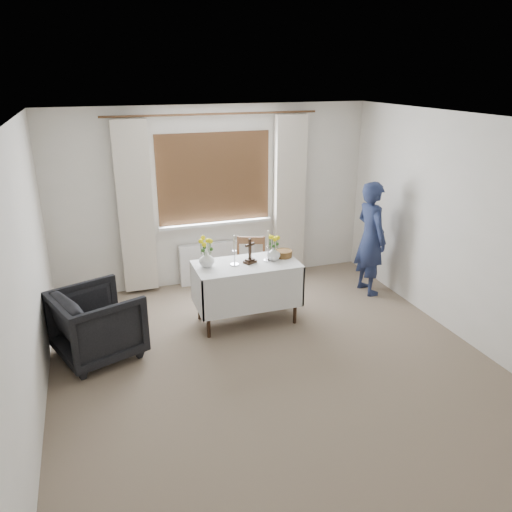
{
  "coord_description": "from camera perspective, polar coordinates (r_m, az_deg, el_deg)",
  "views": [
    {
      "loc": [
        -1.64,
        -4.16,
        2.91
      ],
      "look_at": [
        0.08,
        0.9,
        0.92
      ],
      "focal_mm": 35.0,
      "sensor_mm": 36.0,
      "label": 1
    }
  ],
  "objects": [
    {
      "name": "ground",
      "position": [
        5.34,
        2.39,
        -12.68
      ],
      "size": [
        5.0,
        5.0,
        0.0
      ],
      "primitive_type": "plane",
      "color": "gray",
      "rests_on": "ground"
    },
    {
      "name": "flower_vase_right",
      "position": [
        6.0,
        2.0,
        0.3
      ],
      "size": [
        0.19,
        0.19,
        0.17
      ],
      "primitive_type": "imported",
      "rotation": [
        0.0,
        0.0,
        0.15
      ],
      "color": "silver",
      "rests_on": "altar_table"
    },
    {
      "name": "wicker_basket",
      "position": [
        6.14,
        3.14,
        0.29
      ],
      "size": [
        0.28,
        0.28,
        0.08
      ],
      "primitive_type": "cylinder",
      "rotation": [
        0.0,
        0.0,
        0.38
      ],
      "color": "brown",
      "rests_on": "altar_table"
    },
    {
      "name": "wooden_cross",
      "position": [
        5.89,
        -0.7,
        0.59
      ],
      "size": [
        0.17,
        0.15,
        0.3
      ],
      "primitive_type": null,
      "rotation": [
        0.0,
        0.0,
        0.44
      ],
      "color": "black",
      "rests_on": "altar_table"
    },
    {
      "name": "candlestick_right",
      "position": [
        5.94,
        1.41,
        1.16
      ],
      "size": [
        0.13,
        0.13,
        0.38
      ],
      "primitive_type": null,
      "rotation": [
        0.0,
        0.0,
        0.18
      ],
      "color": "silver",
      "rests_on": "altar_table"
    },
    {
      "name": "armchair",
      "position": [
        5.62,
        -17.63,
        -7.4
      ],
      "size": [
        1.06,
        1.05,
        0.76
      ],
      "primitive_type": "imported",
      "rotation": [
        0.0,
        0.0,
        1.93
      ],
      "color": "black",
      "rests_on": "ground"
    },
    {
      "name": "altar_table",
      "position": [
        6.07,
        -1.08,
        -4.22
      ],
      "size": [
        1.24,
        0.64,
        0.76
      ],
      "primitive_type": "cube",
      "color": "silver",
      "rests_on": "ground"
    },
    {
      "name": "flower_vase_left",
      "position": [
        5.82,
        -5.66,
        -0.34
      ],
      "size": [
        0.23,
        0.23,
        0.19
      ],
      "primitive_type": "imported",
      "rotation": [
        0.0,
        0.0,
        -0.38
      ],
      "color": "silver",
      "rests_on": "altar_table"
    },
    {
      "name": "wooden_chair",
      "position": [
        6.56,
        -0.62,
        -1.78
      ],
      "size": [
        0.51,
        0.51,
        0.86
      ],
      "primitive_type": null,
      "rotation": [
        0.0,
        0.0,
        -0.35
      ],
      "color": "brown",
      "rests_on": "ground"
    },
    {
      "name": "person",
      "position": [
        6.93,
        12.97,
        1.98
      ],
      "size": [
        0.4,
        0.59,
        1.56
      ],
      "primitive_type": "imported",
      "rotation": [
        0.0,
        0.0,
        1.62
      ],
      "color": "navy",
      "rests_on": "ground"
    },
    {
      "name": "candlestick_left",
      "position": [
        5.82,
        -2.49,
        0.66
      ],
      "size": [
        0.13,
        0.13,
        0.37
      ],
      "primitive_type": null,
      "rotation": [
        0.0,
        0.0,
        -0.35
      ],
      "color": "silver",
      "rests_on": "altar_table"
    },
    {
      "name": "radiator",
      "position": [
        7.27,
        -4.42,
        -0.7
      ],
      "size": [
        1.1,
        0.1,
        0.6
      ],
      "primitive_type": "cube",
      "color": "white",
      "rests_on": "ground"
    }
  ]
}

